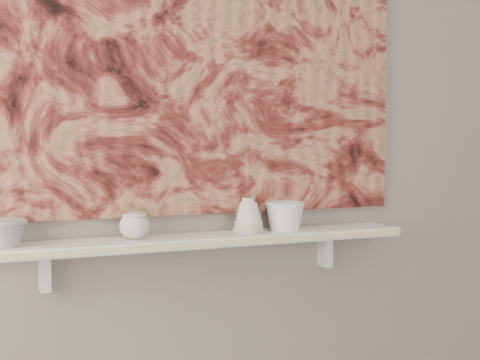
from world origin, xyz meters
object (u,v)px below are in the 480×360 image
bowl_grey (3,233)px  bowl_white (285,216)px  shelf (204,240)px  cup_cream (135,226)px  painting (195,47)px  bell_vessel (248,215)px

bowl_grey → bowl_white: bowl_white is taller
shelf → bowl_grey: bearing=180.0°
cup_cream → painting: bearing=19.4°
cup_cream → bowl_white: size_ratio=0.68×
bell_vessel → bowl_white: size_ratio=0.86×
bowl_grey → bowl_white: size_ratio=1.03×
painting → bowl_grey: (-0.61, -0.08, -0.57)m
bowl_white → shelf: bearing=180.0°
painting → bowl_grey: bearing=-172.5°
painting → cup_cream: (-0.23, -0.08, -0.57)m
shelf → bowl_grey: (-0.61, 0.00, 0.06)m
shelf → bell_vessel: 0.17m
shelf → bowl_white: 0.30m
shelf → cup_cream: bearing=180.0°
painting → bell_vessel: size_ratio=12.83×
bell_vessel → bowl_white: 0.14m
painting → bell_vessel: painting is taller
painting → cup_cream: painting is taller
cup_cream → bowl_white: bowl_white is taller
bowl_grey → cup_cream: cup_cream is taller
shelf → bell_vessel: bearing=0.0°
painting → bowl_white: painting is taller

